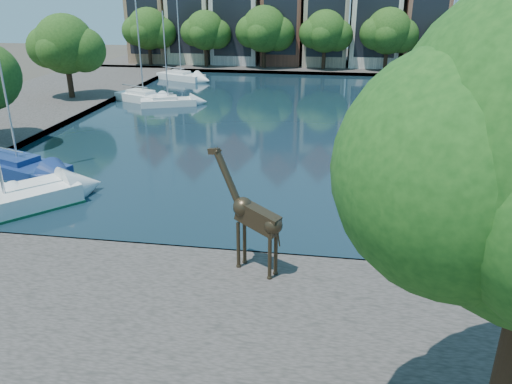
# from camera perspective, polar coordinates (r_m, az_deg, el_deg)

# --- Properties ---
(ground) EXTENTS (160.00, 160.00, 0.00)m
(ground) POSITION_cam_1_polar(r_m,az_deg,el_deg) (20.96, -1.99, -7.80)
(ground) COLOR #38332B
(ground) RESTS_ON ground
(water_basin) EXTENTS (38.00, 50.00, 0.08)m
(water_basin) POSITION_cam_1_polar(r_m,az_deg,el_deg) (43.23, 3.94, 8.22)
(water_basin) COLOR black
(water_basin) RESTS_ON ground
(near_quay) EXTENTS (50.00, 14.00, 0.50)m
(near_quay) POSITION_cam_1_polar(r_m,az_deg,el_deg) (15.29, -7.15, -20.03)
(near_quay) COLOR #4D4642
(near_quay) RESTS_ON ground
(far_quay) EXTENTS (60.00, 16.00, 0.50)m
(far_quay) POSITION_cam_1_polar(r_m,az_deg,el_deg) (74.59, 6.22, 14.26)
(far_quay) COLOR #4D4642
(far_quay) RESTS_ON ground
(left_quay) EXTENTS (14.00, 52.00, 0.50)m
(left_quay) POSITION_cam_1_polar(r_m,az_deg,el_deg) (51.61, -25.26, 8.72)
(left_quay) COLOR #4D4642
(left_quay) RESTS_ON ground
(townhouse_west_end) EXTENTS (5.44, 9.18, 14.93)m
(townhouse_west_end) POSITION_cam_1_polar(r_m,az_deg,el_deg) (78.46, -11.63, 19.56)
(townhouse_west_end) COLOR #947051
(townhouse_west_end) RESTS_ON far_quay
(townhouse_west_mid) EXTENTS (5.94, 9.18, 16.79)m
(townhouse_west_mid) POSITION_cam_1_polar(r_m,az_deg,el_deg) (76.61, -7.18, 20.42)
(townhouse_west_mid) COLOR beige
(townhouse_west_mid) RESTS_ON far_quay
(townhouse_west_inner) EXTENTS (6.43, 9.18, 15.15)m
(townhouse_west_inner) POSITION_cam_1_polar(r_m,az_deg,el_deg) (75.17, -2.07, 19.86)
(townhouse_west_inner) COLOR beige
(townhouse_west_inner) RESTS_ON far_quay
(townhouse_center) EXTENTS (5.44, 9.18, 16.93)m
(townhouse_center) POSITION_cam_1_polar(r_m,az_deg,el_deg) (74.20, 3.20, 20.60)
(townhouse_center) COLOR brown
(townhouse_center) RESTS_ON far_quay
(townhouse_east_inner) EXTENTS (5.94, 9.18, 15.79)m
(townhouse_east_inner) POSITION_cam_1_polar(r_m,az_deg,el_deg) (73.86, 8.12, 19.93)
(townhouse_east_inner) COLOR tan
(townhouse_east_inner) RESTS_ON far_quay
(townhouse_east_mid) EXTENTS (6.43, 9.18, 16.65)m
(townhouse_east_mid) POSITION_cam_1_polar(r_m,az_deg,el_deg) (74.00, 13.48, 19.86)
(townhouse_east_mid) COLOR beige
(townhouse_east_mid) RESTS_ON far_quay
(townhouse_east_end) EXTENTS (5.44, 9.18, 14.43)m
(townhouse_east_end) POSITION_cam_1_polar(r_m,az_deg,el_deg) (74.76, 18.64, 18.60)
(townhouse_east_end) COLOR brown
(townhouse_east_end) RESTS_ON far_quay
(far_tree_far_west) EXTENTS (7.28, 5.60, 7.68)m
(far_tree_far_west) POSITION_cam_1_polar(r_m,az_deg,el_deg) (73.05, -12.15, 17.64)
(far_tree_far_west) COLOR #332114
(far_tree_far_west) RESTS_ON far_quay
(far_tree_west) EXTENTS (6.76, 5.20, 7.36)m
(far_tree_west) POSITION_cam_1_polar(r_m,az_deg,el_deg) (70.68, -5.76, 17.77)
(far_tree_west) COLOR #332114
(far_tree_west) RESTS_ON far_quay
(far_tree_mid_west) EXTENTS (7.80, 6.00, 8.00)m
(far_tree_mid_west) POSITION_cam_1_polar(r_m,az_deg,el_deg) (69.13, 1.02, 17.95)
(far_tree_mid_west) COLOR #332114
(far_tree_mid_west) RESTS_ON far_quay
(far_tree_mid_east) EXTENTS (7.02, 5.40, 7.52)m
(far_tree_mid_east) POSITION_cam_1_polar(r_m,az_deg,el_deg) (68.52, 7.97, 17.58)
(far_tree_mid_east) COLOR #332114
(far_tree_mid_east) RESTS_ON far_quay
(far_tree_east) EXTENTS (7.54, 5.80, 7.84)m
(far_tree_east) POSITION_cam_1_polar(r_m,az_deg,el_deg) (68.82, 14.96, 17.19)
(far_tree_east) COLOR #332114
(far_tree_east) RESTS_ON far_quay
(far_tree_far_east) EXTENTS (6.76, 5.20, 7.36)m
(far_tree_far_east) POSITION_cam_1_polar(r_m,az_deg,el_deg) (70.05, 21.71, 16.35)
(far_tree_far_east) COLOR #332114
(far_tree_far_east) RESTS_ON far_quay
(side_tree_left_far) EXTENTS (7.28, 5.60, 7.88)m
(side_tree_left_far) POSITION_cam_1_polar(r_m,az_deg,el_deg) (52.61, -20.89, 15.31)
(side_tree_left_far) COLOR #332114
(side_tree_left_far) RESTS_ON left_quay
(giraffe_statue) EXTENTS (2.98, 1.72, 4.55)m
(giraffe_statue) POSITION_cam_1_polar(r_m,az_deg,el_deg) (18.35, -0.43, -2.74)
(giraffe_statue) COLOR #312718
(giraffe_statue) RESTS_ON near_quay
(sailboat_left_b) EXTENTS (7.13, 4.54, 12.32)m
(sailboat_left_b) POSITION_cam_1_polar(r_m,az_deg,el_deg) (33.28, -25.50, 2.90)
(sailboat_left_b) COLOR navy
(sailboat_left_b) RESTS_ON water_basin
(sailboat_left_c) EXTENTS (5.45, 3.55, 8.54)m
(sailboat_left_c) POSITION_cam_1_polar(r_m,az_deg,el_deg) (49.00, -9.99, 10.26)
(sailboat_left_c) COLOR silver
(sailboat_left_c) RESTS_ON water_basin
(sailboat_left_d) EXTENTS (6.27, 4.24, 11.33)m
(sailboat_left_d) POSITION_cam_1_polar(r_m,az_deg,el_deg) (51.30, -12.73, 10.73)
(sailboat_left_d) COLOR silver
(sailboat_left_d) RESTS_ON water_basin
(sailboat_left_e) EXTENTS (6.39, 4.34, 10.74)m
(sailboat_left_e) POSITION_cam_1_polar(r_m,az_deg,el_deg) (63.17, -8.57, 13.08)
(sailboat_left_e) COLOR silver
(sailboat_left_e) RESTS_ON water_basin
(sailboat_right_a) EXTENTS (6.73, 3.33, 10.23)m
(sailboat_right_a) POSITION_cam_1_polar(r_m,az_deg,el_deg) (30.27, 26.12, 0.96)
(sailboat_right_a) COLOR white
(sailboat_right_a) RESTS_ON water_basin
(sailboat_right_b) EXTENTS (6.54, 4.07, 12.39)m
(sailboat_right_b) POSITION_cam_1_polar(r_m,az_deg,el_deg) (38.12, 21.48, 5.73)
(sailboat_right_b) COLOR navy
(sailboat_right_b) RESTS_ON water_basin
(sailboat_right_c) EXTENTS (6.02, 2.46, 10.97)m
(sailboat_right_c) POSITION_cam_1_polar(r_m,az_deg,el_deg) (42.29, 21.14, 7.38)
(sailboat_right_c) COLOR silver
(sailboat_right_c) RESTS_ON water_basin
(sailboat_right_d) EXTENTS (6.70, 3.73, 10.35)m
(sailboat_right_d) POSITION_cam_1_polar(r_m,az_deg,el_deg) (57.35, 20.63, 11.03)
(sailboat_right_d) COLOR white
(sailboat_right_d) RESTS_ON water_basin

